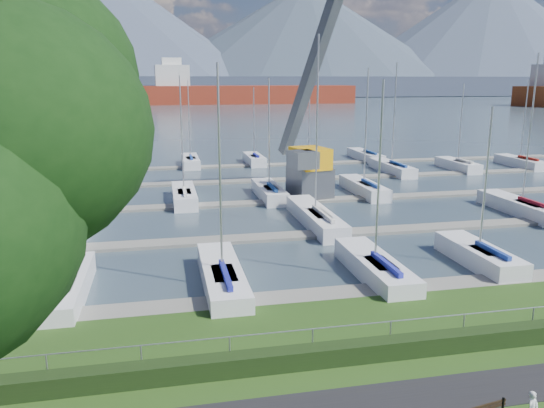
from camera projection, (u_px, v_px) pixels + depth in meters
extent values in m
cube|color=black|center=(369.00, 404.00, 16.57)|extent=(160.00, 2.00, 0.04)
cube|color=#3A4A55|center=(172.00, 101.00, 267.39)|extent=(800.00, 540.00, 0.20)
cube|color=black|center=(342.00, 353.00, 18.97)|extent=(80.00, 0.70, 0.70)
cylinder|color=#9A9CA2|center=(339.00, 326.00, 19.16)|extent=(80.00, 0.04, 0.04)
cube|color=#40495E|center=(169.00, 86.00, 332.66)|extent=(900.00, 80.00, 12.00)
cone|color=#3F495C|center=(48.00, 11.00, 371.83)|extent=(340.00, 340.00, 115.00)
cone|color=#3B4756|center=(306.00, 38.00, 422.36)|extent=(300.00, 300.00, 85.00)
cone|color=#434F63|center=(490.00, 33.00, 463.80)|extent=(320.00, 320.00, 100.00)
cube|color=gray|center=(298.00, 298.00, 25.20)|extent=(90.00, 1.60, 0.25)
cube|color=slate|center=(260.00, 238.00, 34.74)|extent=(90.00, 1.60, 0.25)
cube|color=slate|center=(238.00, 204.00, 44.27)|extent=(90.00, 1.60, 0.25)
cube|color=slate|center=(224.00, 182.00, 53.80)|extent=(90.00, 1.60, 0.25)
cube|color=slate|center=(214.00, 167.00, 63.34)|extent=(90.00, 1.60, 0.25)
cube|color=black|center=(503.00, 404.00, 15.51)|extent=(0.06, 0.06, 0.40)
cube|color=black|center=(481.00, 407.00, 15.22)|extent=(1.78, 0.34, 0.08)
imported|color=silver|center=(533.00, 405.00, 15.59)|extent=(0.49, 0.42, 1.14)
sphere|color=black|center=(11.00, 74.00, 11.71)|extent=(5.54, 5.54, 5.54)
cube|color=#5A5B61|center=(310.00, 182.00, 46.34)|extent=(3.80, 3.80, 2.60)
cube|color=#F0A60E|center=(310.00, 158.00, 45.86)|extent=(3.25, 3.87, 1.80)
cube|color=#54575B|center=(317.00, 53.00, 48.45)|extent=(5.15, 10.77, 19.89)
cube|color=slate|center=(303.00, 160.00, 43.67)|extent=(2.42, 2.57, 1.40)
cube|color=maroon|center=(248.00, 97.00, 234.67)|extent=(94.52, 20.49, 10.00)
cube|color=silver|center=(172.00, 80.00, 225.61)|extent=(14.37, 14.37, 12.00)
cube|color=silver|center=(171.00, 63.00, 224.02)|extent=(8.21, 8.21, 4.00)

